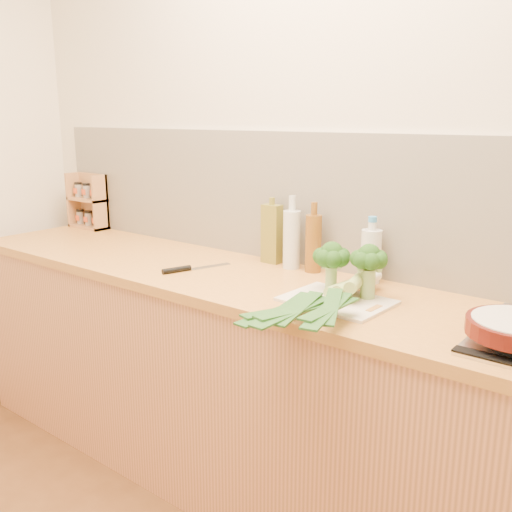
# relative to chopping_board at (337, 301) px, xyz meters

# --- Properties ---
(room_shell) EXTENTS (3.50, 3.50, 3.50)m
(room_shell) POSITION_rel_chopping_board_xyz_m (-0.28, 0.35, 0.26)
(room_shell) COLOR beige
(room_shell) RESTS_ON ground
(counter) EXTENTS (3.20, 0.62, 0.90)m
(counter) POSITION_rel_chopping_board_xyz_m (-0.28, 0.06, -0.45)
(counter) COLOR tan
(counter) RESTS_ON ground
(chopping_board) EXTENTS (0.35, 0.27, 0.01)m
(chopping_board) POSITION_rel_chopping_board_xyz_m (0.00, 0.00, 0.00)
(chopping_board) COLOR beige
(chopping_board) RESTS_ON counter
(broccoli_left) EXTENTS (0.13, 0.13, 0.17)m
(broccoli_left) POSITION_rel_chopping_board_xyz_m (-0.07, 0.08, 0.12)
(broccoli_left) COLOR #86AB63
(broccoli_left) RESTS_ON chopping_board
(broccoli_right) EXTENTS (0.12, 0.13, 0.18)m
(broccoli_right) POSITION_rel_chopping_board_xyz_m (0.07, 0.08, 0.13)
(broccoli_right) COLOR #86AB63
(broccoli_right) RESTS_ON chopping_board
(leek_front) EXTENTS (0.13, 0.68, 0.04)m
(leek_front) POSITION_rel_chopping_board_xyz_m (-0.02, -0.02, 0.03)
(leek_front) COLOR white
(leek_front) RESTS_ON chopping_board
(leek_mid) EXTENTS (0.11, 0.68, 0.04)m
(leek_mid) POSITION_rel_chopping_board_xyz_m (0.02, -0.04, 0.05)
(leek_mid) COLOR white
(leek_mid) RESTS_ON chopping_board
(leek_back) EXTENTS (0.20, 0.62, 0.04)m
(leek_back) POSITION_rel_chopping_board_xyz_m (0.07, -0.06, 0.06)
(leek_back) COLOR white
(leek_back) RESTS_ON chopping_board
(chefs_knife) EXTENTS (0.13, 0.29, 0.02)m
(chefs_knife) POSITION_rel_chopping_board_xyz_m (-0.68, -0.03, 0.00)
(chefs_knife) COLOR silver
(chefs_knife) RESTS_ON counter
(spice_rack) EXTENTS (0.25, 0.10, 0.30)m
(spice_rack) POSITION_rel_chopping_board_xyz_m (-1.73, 0.30, 0.12)
(spice_rack) COLOR tan
(spice_rack) RESTS_ON counter
(oil_tin) EXTENTS (0.08, 0.05, 0.28)m
(oil_tin) POSITION_rel_chopping_board_xyz_m (-0.48, 0.29, 0.12)
(oil_tin) COLOR olive
(oil_tin) RESTS_ON counter
(glass_bottle) EXTENTS (0.07, 0.07, 0.29)m
(glass_bottle) POSITION_rel_chopping_board_xyz_m (-0.37, 0.27, 0.12)
(glass_bottle) COLOR silver
(glass_bottle) RESTS_ON counter
(amber_bottle) EXTENTS (0.06, 0.06, 0.28)m
(amber_bottle) POSITION_rel_chopping_board_xyz_m (-0.27, 0.28, 0.11)
(amber_bottle) COLOR brown
(amber_bottle) RESTS_ON counter
(water_bottle) EXTENTS (0.08, 0.08, 0.23)m
(water_bottle) POSITION_rel_chopping_board_xyz_m (-0.02, 0.28, 0.09)
(water_bottle) COLOR silver
(water_bottle) RESTS_ON counter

